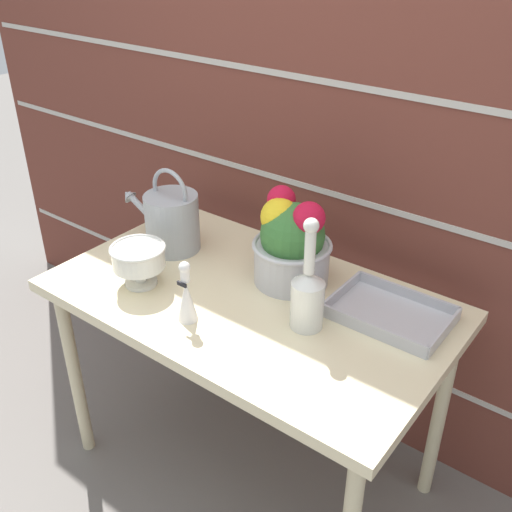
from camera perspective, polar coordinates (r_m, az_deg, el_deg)
The scene contains 9 objects.
ground_plane at distance 2.28m, azimuth -0.57°, elevation -19.37°, with size 12.00×12.00×0.00m, color slate.
brick_wall at distance 1.98m, azimuth 7.88°, elevation 11.14°, with size 3.60×0.08×2.20m.
patio_table at distance 1.83m, azimuth -0.67°, elevation -5.72°, with size 1.19×0.70×0.74m.
watering_can at distance 2.01m, azimuth -8.06°, elevation 3.38°, with size 0.32×0.18×0.29m.
crystal_pedestal_bowl at distance 1.83m, azimuth -11.12°, elevation -0.22°, with size 0.17×0.17×0.13m.
flower_planter at distance 1.79m, azimuth 3.39°, elevation 1.33°, with size 0.24×0.24×0.29m.
glass_decanter at distance 1.61m, azimuth 4.95°, elevation -3.60°, with size 0.09×0.09×0.33m.
figurine_vase at distance 1.66m, azimuth -6.63°, elevation -3.86°, with size 0.06×0.06×0.19m.
wire_tray at distance 1.73m, azimuth 12.64°, elevation -5.44°, with size 0.32×0.23×0.04m.
Camera 1 is at (0.92, -1.16, 1.74)m, focal length 42.00 mm.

